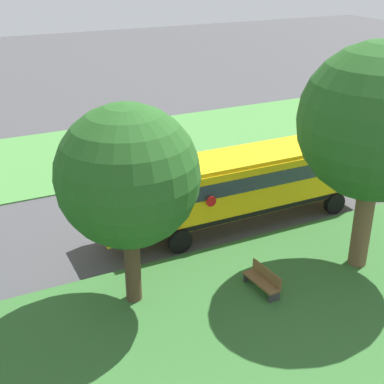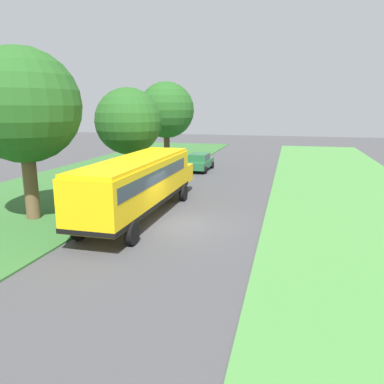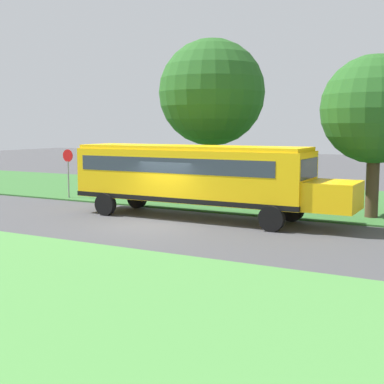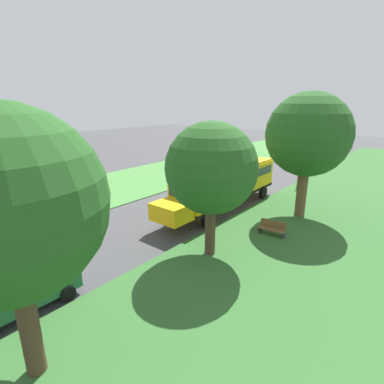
{
  "view_description": "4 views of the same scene",
  "coord_description": "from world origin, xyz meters",
  "px_view_note": "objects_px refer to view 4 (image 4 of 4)",
  "views": [
    {
      "loc": [
        -20.62,
        12.57,
        11.17
      ],
      "look_at": [
        -2.45,
        3.59,
        1.94
      ],
      "focal_mm": 50.0,
      "sensor_mm": 36.0,
      "label": 1
    },
    {
      "loc": [
        5.05,
        -16.94,
        5.71
      ],
      "look_at": [
        -0.03,
        2.57,
        1.09
      ],
      "focal_mm": 35.0,
      "sensor_mm": 36.0,
      "label": 2
    },
    {
      "loc": [
        17.9,
        11.62,
        3.96
      ],
      "look_at": [
        -1.2,
        1.25,
        1.31
      ],
      "focal_mm": 50.0,
      "sensor_mm": 36.0,
      "label": 3
    },
    {
      "loc": [
        -14.32,
        19.29,
        7.89
      ],
      "look_at": [
        -0.08,
        1.96,
        1.03
      ],
      "focal_mm": 28.0,
      "sensor_mm": 36.0,
      "label": 4
    }
  ],
  "objects_px": {
    "oak_tree_far_end": "(3,202)",
    "stop_sign": "(299,169)",
    "car_green_nearest": "(19,290)",
    "oak_tree_roadside_mid": "(211,170)",
    "park_bench": "(272,228)",
    "oak_tree_beside_bus": "(308,136)",
    "school_bus": "(225,183)"
  },
  "relations": [
    {
      "from": "car_green_nearest",
      "to": "park_bench",
      "type": "bearing_deg",
      "value": -110.33
    },
    {
      "from": "car_green_nearest",
      "to": "oak_tree_far_end",
      "type": "xyz_separation_m",
      "value": [
        -3.28,
        0.95,
        4.55
      ]
    },
    {
      "from": "oak_tree_roadside_mid",
      "to": "oak_tree_far_end",
      "type": "relative_size",
      "value": 0.88
    },
    {
      "from": "school_bus",
      "to": "stop_sign",
      "type": "distance_m",
      "value": 9.43
    },
    {
      "from": "oak_tree_roadside_mid",
      "to": "oak_tree_far_end",
      "type": "distance_m",
      "value": 9.2
    },
    {
      "from": "car_green_nearest",
      "to": "oak_tree_beside_bus",
      "type": "xyz_separation_m",
      "value": [
        -4.82,
        -16.79,
        4.77
      ]
    },
    {
      "from": "stop_sign",
      "to": "park_bench",
      "type": "xyz_separation_m",
      "value": [
        -2.86,
        11.61,
        -1.26
      ]
    },
    {
      "from": "school_bus",
      "to": "stop_sign",
      "type": "bearing_deg",
      "value": -103.56
    },
    {
      "from": "oak_tree_roadside_mid",
      "to": "park_bench",
      "type": "relative_size",
      "value": 4.3
    },
    {
      "from": "oak_tree_beside_bus",
      "to": "stop_sign",
      "type": "xyz_separation_m",
      "value": [
        3.02,
        -7.4,
        -3.92
      ]
    },
    {
      "from": "car_green_nearest",
      "to": "oak_tree_roadside_mid",
      "type": "distance_m",
      "value": 9.57
    },
    {
      "from": "oak_tree_roadside_mid",
      "to": "car_green_nearest",
      "type": "bearing_deg",
      "value": 69.13
    },
    {
      "from": "stop_sign",
      "to": "park_bench",
      "type": "distance_m",
      "value": 12.02
    },
    {
      "from": "oak_tree_roadside_mid",
      "to": "stop_sign",
      "type": "bearing_deg",
      "value": -85.23
    },
    {
      "from": "car_green_nearest",
      "to": "stop_sign",
      "type": "xyz_separation_m",
      "value": [
        -1.8,
        -24.19,
        0.86
      ]
    },
    {
      "from": "oak_tree_beside_bus",
      "to": "oak_tree_roadside_mid",
      "type": "relative_size",
      "value": 1.22
    },
    {
      "from": "oak_tree_far_end",
      "to": "stop_sign",
      "type": "bearing_deg",
      "value": -86.64
    },
    {
      "from": "car_green_nearest",
      "to": "oak_tree_roadside_mid",
      "type": "height_order",
      "value": "oak_tree_roadside_mid"
    },
    {
      "from": "oak_tree_beside_bus",
      "to": "park_bench",
      "type": "bearing_deg",
      "value": 87.79
    },
    {
      "from": "oak_tree_roadside_mid",
      "to": "park_bench",
      "type": "distance_m",
      "value": 6.23
    },
    {
      "from": "school_bus",
      "to": "oak_tree_far_end",
      "type": "distance_m",
      "value": 16.77
    },
    {
      "from": "oak_tree_beside_bus",
      "to": "oak_tree_far_end",
      "type": "distance_m",
      "value": 17.81
    },
    {
      "from": "oak_tree_far_end",
      "to": "stop_sign",
      "type": "xyz_separation_m",
      "value": [
        1.48,
        -25.14,
        -3.7
      ]
    },
    {
      "from": "car_green_nearest",
      "to": "oak_tree_far_end",
      "type": "bearing_deg",
      "value": 163.83
    },
    {
      "from": "oak_tree_far_end",
      "to": "park_bench",
      "type": "height_order",
      "value": "oak_tree_far_end"
    },
    {
      "from": "stop_sign",
      "to": "car_green_nearest",
      "type": "bearing_deg",
      "value": 85.75
    },
    {
      "from": "oak_tree_far_end",
      "to": "stop_sign",
      "type": "relative_size",
      "value": 2.91
    },
    {
      "from": "school_bus",
      "to": "oak_tree_beside_bus",
      "type": "relative_size",
      "value": 1.45
    },
    {
      "from": "oak_tree_beside_bus",
      "to": "oak_tree_far_end",
      "type": "bearing_deg",
      "value": 85.01
    },
    {
      "from": "oak_tree_far_end",
      "to": "park_bench",
      "type": "distance_m",
      "value": 14.48
    },
    {
      "from": "park_bench",
      "to": "oak_tree_far_end",
      "type": "bearing_deg",
      "value": 84.15
    },
    {
      "from": "oak_tree_beside_bus",
      "to": "park_bench",
      "type": "relative_size",
      "value": 5.23
    }
  ]
}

